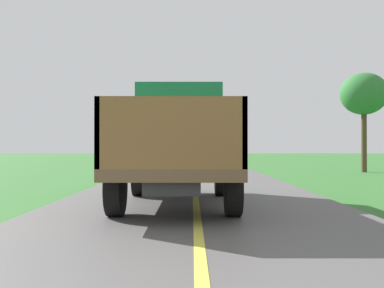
% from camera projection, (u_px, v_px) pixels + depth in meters
% --- Properties ---
extents(banana_truck_near, '(2.38, 5.82, 2.80)m').
position_uv_depth(banana_truck_near, '(179.00, 141.00, 10.28)').
color(banana_truck_near, '#2D2D30').
rests_on(banana_truck_near, road_surface).
extents(roadside_tree_near_left, '(2.47, 2.47, 5.29)m').
position_uv_depth(roadside_tree_near_left, '(364.00, 95.00, 23.43)').
color(roadside_tree_near_left, '#4C3823').
rests_on(roadside_tree_near_left, ground).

